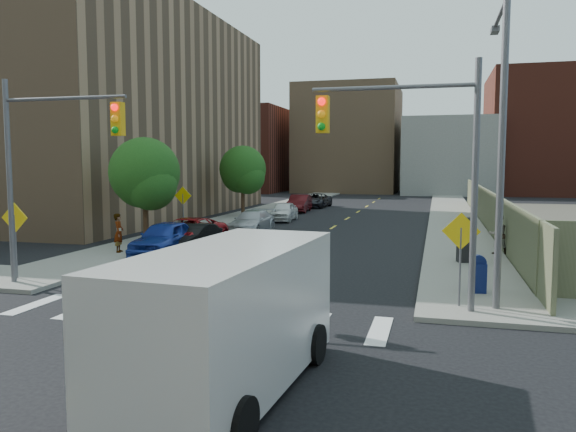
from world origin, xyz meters
The scene contains 29 objects.
ground centered at (0.00, 0.00, 0.00)m, with size 160.00×160.00×0.00m, color black.
sidewalk_nw centered at (-7.75, 41.50, 0.07)m, with size 3.50×73.00×0.15m, color gray.
sidewalk_ne centered at (7.75, 41.50, 0.07)m, with size 3.50×73.00×0.15m, color gray.
fence_north centered at (9.60, 28.00, 1.25)m, with size 0.12×44.00×2.50m, color #6E704E.
building_nw centered at (-22.00, 30.00, 8.00)m, with size 22.00×30.00×16.00m, color #8C6B4C.
bg_bldg_west centered at (-22.00, 70.00, 6.00)m, with size 14.00×18.00×12.00m, color #592319.
bg_bldg_midwest centered at (-6.00, 72.00, 7.50)m, with size 14.00×16.00×15.00m, color #8C6B4C.
bg_bldg_center centered at (8.00, 70.00, 5.00)m, with size 12.00×16.00×10.00m, color gray.
bg_bldg_east centered at (22.00, 72.00, 8.00)m, with size 18.00×18.00×16.00m, color #592319.
signal_nw centered at (-5.98, 6.00, 4.53)m, with size 4.59×0.30×7.00m.
signal_ne centered at (5.98, 6.00, 4.53)m, with size 4.59×0.30×7.00m.
streetlight_ne centered at (8.20, 6.90, 5.22)m, with size 0.25×3.70×9.00m.
warn_sign_nw centered at (-7.80, 6.50, 1.99)m, with size 1.06×0.06×2.83m.
warn_sign_ne centered at (7.20, 6.50, 1.99)m, with size 1.06×0.06×2.83m.
warn_sign_midwest centered at (-7.80, 20.00, 1.99)m, with size 1.06×0.06×2.83m.
tree_west_near centered at (-8.00, 16.05, 3.48)m, with size 3.66×3.64×5.52m.
tree_west_far centered at (-8.00, 31.05, 3.48)m, with size 3.66×3.64×5.52m.
parked_car_blue centered at (-5.50, 13.21, 0.78)m, with size 1.84×4.57×1.56m, color #1C359C.
parked_car_black centered at (-4.78, 14.77, 0.64)m, with size 1.35×3.88×1.28m, color black.
parked_car_red centered at (-5.46, 15.58, 0.73)m, with size 2.41×5.24×1.46m, color maroon.
parked_car_silver centered at (-4.20, 21.84, 0.67)m, with size 1.88×4.62×1.34m, color #B0B2B9.
parked_car_white centered at (-4.20, 29.03, 0.69)m, with size 1.63×4.06×1.38m, color white.
parked_car_maroon centered at (-4.85, 36.56, 0.73)m, with size 1.55×4.45×1.47m, color #470E11.
parked_car_grey centered at (-4.52, 41.70, 0.65)m, with size 2.17×4.70×1.31m, color black.
cargo_van centered at (2.87, -0.30, 1.42)m, with size 2.83×6.07×2.71m.
mailbox centered at (7.82, 8.37, 0.73)m, with size 0.54×0.44×1.20m.
payphone centered at (7.66, 13.93, 1.07)m, with size 0.55×0.45×1.85m, color black.
pedestrian_west centered at (-7.45, 12.55, 1.04)m, with size 0.65×0.42×1.77m, color gray.
pedestrian_east centered at (9.20, 16.49, 1.03)m, with size 0.86×0.67×1.76m, color gray.
Camera 1 is at (6.52, -9.95, 4.24)m, focal length 35.00 mm.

